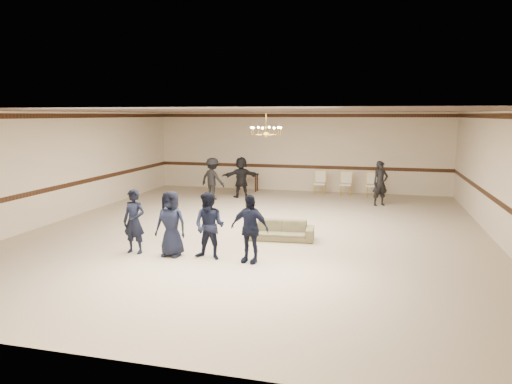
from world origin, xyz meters
TOP-DOWN VIEW (x-y plane):
  - room at (0.00, 0.00)m, footprint 12.01×14.01m
  - chair_rail at (0.00, 6.99)m, footprint 12.00×0.02m
  - crown_molding at (0.00, 6.99)m, footprint 12.00×0.02m
  - chandelier at (0.00, 1.00)m, footprint 0.94×0.94m
  - boy_a at (-2.20, -2.66)m, footprint 0.56×0.38m
  - boy_b at (-1.30, -2.66)m, footprint 0.73×0.49m
  - boy_c at (-0.40, -2.66)m, footprint 0.77×0.63m
  - boy_d at (0.50, -2.66)m, footprint 0.90×0.49m
  - settee at (0.80, -0.72)m, footprint 1.68×0.77m
  - adult_left at (-2.76, 4.19)m, footprint 1.14×0.88m
  - adult_mid at (-1.86, 4.89)m, footprint 1.48×1.09m
  - adult_right at (3.24, 4.49)m, footprint 0.67×0.60m
  - banquet_chair_left at (0.98, 6.18)m, footprint 0.45×0.45m
  - banquet_chair_mid at (1.98, 6.18)m, footprint 0.45×0.45m
  - banquet_chair_right at (2.98, 6.18)m, footprint 0.48×0.48m
  - console_table at (-2.02, 6.38)m, footprint 0.91×0.46m

SIDE VIEW (x-z plane):
  - settee at x=0.80m, z-range 0.00..0.48m
  - console_table at x=-2.02m, z-range 0.00..0.73m
  - banquet_chair_left at x=0.98m, z-range 0.00..0.92m
  - banquet_chair_mid at x=1.98m, z-range 0.00..0.92m
  - banquet_chair_right at x=2.98m, z-range 0.00..0.92m
  - boy_a at x=-2.20m, z-range 0.00..1.46m
  - boy_b at x=-1.30m, z-range 0.00..1.46m
  - boy_c at x=-0.40m, z-range 0.00..1.46m
  - boy_d at x=0.50m, z-range 0.00..1.46m
  - adult_left at x=-2.76m, z-range 0.00..1.55m
  - adult_mid at x=-1.86m, z-range 0.00..1.55m
  - adult_right at x=3.24m, z-range 0.00..1.55m
  - chair_rail at x=0.00m, z-range 0.93..1.07m
  - room at x=0.00m, z-range -0.01..3.20m
  - chandelier at x=0.00m, z-range 2.43..3.32m
  - crown_molding at x=0.00m, z-range 3.01..3.15m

